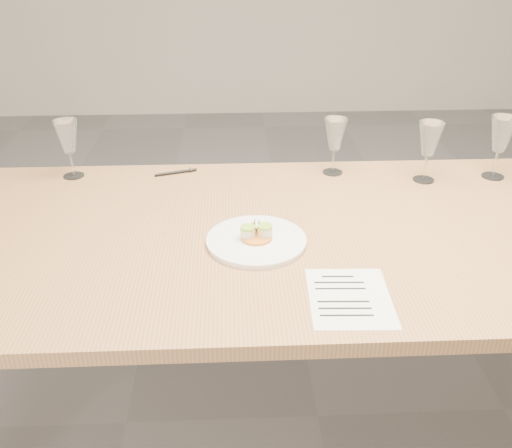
{
  "coord_description": "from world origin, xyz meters",
  "views": [
    {
      "loc": [
        -0.28,
        -1.42,
        1.54
      ],
      "look_at": [
        -0.22,
        -0.06,
        0.8
      ],
      "focal_mm": 40.0,
      "sensor_mm": 36.0,
      "label": 1
    }
  ],
  "objects_px": {
    "dining_table": "(330,248)",
    "wine_glass_2": "(430,140)",
    "dinner_plate": "(256,240)",
    "ballpoint_pen": "(176,172)",
    "wine_glass_0": "(68,138)",
    "wine_glass_1": "(335,136)",
    "wine_glass_3": "(501,135)",
    "recipe_sheet": "(350,297)"
  },
  "relations": [
    {
      "from": "wine_glass_0",
      "to": "wine_glass_3",
      "type": "xyz_separation_m",
      "value": [
        1.44,
        -0.07,
        0.01
      ]
    },
    {
      "from": "dining_table",
      "to": "wine_glass_3",
      "type": "bearing_deg",
      "value": 28.86
    },
    {
      "from": "ballpoint_pen",
      "to": "wine_glass_0",
      "type": "xyz_separation_m",
      "value": [
        -0.35,
        -0.01,
        0.13
      ]
    },
    {
      "from": "recipe_sheet",
      "to": "ballpoint_pen",
      "type": "height_order",
      "value": "ballpoint_pen"
    },
    {
      "from": "wine_glass_0",
      "to": "dinner_plate",
      "type": "bearing_deg",
      "value": -38.71
    },
    {
      "from": "dining_table",
      "to": "wine_glass_3",
      "type": "height_order",
      "value": "wine_glass_3"
    },
    {
      "from": "wine_glass_0",
      "to": "wine_glass_3",
      "type": "bearing_deg",
      "value": -2.86
    },
    {
      "from": "recipe_sheet",
      "to": "ballpoint_pen",
      "type": "xyz_separation_m",
      "value": [
        -0.46,
        0.75,
        0.0
      ]
    },
    {
      "from": "wine_glass_3",
      "to": "wine_glass_2",
      "type": "bearing_deg",
      "value": -175.94
    },
    {
      "from": "wine_glass_2",
      "to": "wine_glass_3",
      "type": "distance_m",
      "value": 0.25
    },
    {
      "from": "wine_glass_1",
      "to": "wine_glass_3",
      "type": "bearing_deg",
      "value": -6.37
    },
    {
      "from": "wine_glass_3",
      "to": "dinner_plate",
      "type": "bearing_deg",
      "value": -153.53
    },
    {
      "from": "ballpoint_pen",
      "to": "wine_glass_2",
      "type": "relative_size",
      "value": 0.71
    },
    {
      "from": "dining_table",
      "to": "ballpoint_pen",
      "type": "bearing_deg",
      "value": 138.79
    },
    {
      "from": "recipe_sheet",
      "to": "wine_glass_2",
      "type": "xyz_separation_m",
      "value": [
        0.38,
        0.66,
        0.14
      ]
    },
    {
      "from": "ballpoint_pen",
      "to": "wine_glass_1",
      "type": "height_order",
      "value": "wine_glass_1"
    },
    {
      "from": "dinner_plate",
      "to": "recipe_sheet",
      "type": "distance_m",
      "value": 0.33
    },
    {
      "from": "wine_glass_2",
      "to": "dinner_plate",
      "type": "bearing_deg",
      "value": -145.89
    },
    {
      "from": "recipe_sheet",
      "to": "wine_glass_3",
      "type": "relative_size",
      "value": 1.18
    },
    {
      "from": "dining_table",
      "to": "recipe_sheet",
      "type": "height_order",
      "value": "recipe_sheet"
    },
    {
      "from": "recipe_sheet",
      "to": "ballpoint_pen",
      "type": "bearing_deg",
      "value": 123.97
    },
    {
      "from": "ballpoint_pen",
      "to": "wine_glass_3",
      "type": "distance_m",
      "value": 1.1
    },
    {
      "from": "wine_glass_2",
      "to": "wine_glass_3",
      "type": "height_order",
      "value": "wine_glass_3"
    },
    {
      "from": "dining_table",
      "to": "wine_glass_1",
      "type": "relative_size",
      "value": 12.3
    },
    {
      "from": "ballpoint_pen",
      "to": "wine_glass_0",
      "type": "bearing_deg",
      "value": 163.55
    },
    {
      "from": "wine_glass_3",
      "to": "dining_table",
      "type": "bearing_deg",
      "value": -151.14
    },
    {
      "from": "wine_glass_0",
      "to": "recipe_sheet",
      "type": "bearing_deg",
      "value": -42.6
    },
    {
      "from": "ballpoint_pen",
      "to": "wine_glass_2",
      "type": "xyz_separation_m",
      "value": [
        0.84,
        -0.09,
        0.14
      ]
    },
    {
      "from": "wine_glass_1",
      "to": "recipe_sheet",
      "type": "bearing_deg",
      "value": -96.36
    },
    {
      "from": "wine_glass_1",
      "to": "wine_glass_3",
      "type": "height_order",
      "value": "wine_glass_3"
    },
    {
      "from": "wine_glass_2",
      "to": "wine_glass_0",
      "type": "bearing_deg",
      "value": 175.72
    },
    {
      "from": "dining_table",
      "to": "dinner_plate",
      "type": "distance_m",
      "value": 0.24
    },
    {
      "from": "dinner_plate",
      "to": "wine_glass_2",
      "type": "distance_m",
      "value": 0.72
    },
    {
      "from": "wine_glass_1",
      "to": "wine_glass_3",
      "type": "relative_size",
      "value": 0.92
    },
    {
      "from": "ballpoint_pen",
      "to": "dining_table",
      "type": "bearing_deg",
      "value": -58.55
    },
    {
      "from": "dining_table",
      "to": "recipe_sheet",
      "type": "bearing_deg",
      "value": -91.96
    },
    {
      "from": "dining_table",
      "to": "wine_glass_3",
      "type": "xyz_separation_m",
      "value": [
        0.62,
        0.34,
        0.22
      ]
    },
    {
      "from": "ballpoint_pen",
      "to": "wine_glass_0",
      "type": "relative_size",
      "value": 0.72
    },
    {
      "from": "recipe_sheet",
      "to": "wine_glass_1",
      "type": "height_order",
      "value": "wine_glass_1"
    },
    {
      "from": "recipe_sheet",
      "to": "wine_glass_2",
      "type": "distance_m",
      "value": 0.77
    },
    {
      "from": "dining_table",
      "to": "wine_glass_2",
      "type": "distance_m",
      "value": 0.53
    },
    {
      "from": "dinner_plate",
      "to": "wine_glass_3",
      "type": "distance_m",
      "value": 0.94
    }
  ]
}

